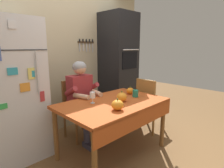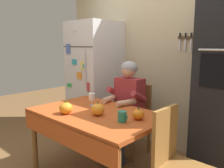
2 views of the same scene
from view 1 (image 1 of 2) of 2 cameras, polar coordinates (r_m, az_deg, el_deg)
The scene contains 13 objects.
ground_plane at distance 2.67m, azimuth 1.88°, elevation -21.44°, with size 10.00×10.00×0.00m, color brown.
back_wall_assembly at distance 3.34m, azimuth -14.58°, elevation 8.62°, with size 3.70×0.13×2.60m.
refrigerator at distance 2.64m, azimuth -28.73°, elevation -1.94°, with size 0.68×0.71×1.80m.
wall_oven at distance 3.71m, azimuth 1.97°, elevation 5.37°, with size 0.60×0.64×2.10m.
dining_table at distance 2.42m, azimuth 0.66°, elevation -7.61°, with size 1.40×0.90×0.74m.
chair_behind_person at distance 3.01m, azimuth -11.20°, elevation -6.84°, with size 0.40×0.40×0.93m.
seated_person at distance 2.80m, azimuth -9.24°, elevation -3.38°, with size 0.47×0.55×1.25m.
chair_right_side at distance 3.17m, azimuth 11.41°, elevation -5.89°, with size 0.40×0.40×0.93m.
coffee_mug at distance 2.66m, azimuth 7.39°, elevation -2.94°, with size 0.11×0.08×0.10m.
wine_glass at distance 2.34m, azimuth -6.15°, elevation -3.58°, with size 0.07×0.07×0.15m.
pumpkin_large at distance 2.09m, azimuth 1.74°, elevation -6.61°, with size 0.14×0.14×0.14m.
pumpkin_medium at distance 2.41m, azimuth 3.09°, elevation -4.10°, with size 0.14×0.14×0.14m.
pumpkin_small at distance 2.80m, azimuth 5.73°, elevation -2.16°, with size 0.12×0.12×0.12m.
Camera 1 is at (-1.63, -1.53, 1.46)m, focal length 29.07 mm.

